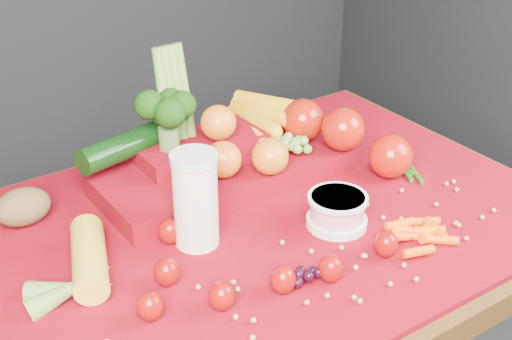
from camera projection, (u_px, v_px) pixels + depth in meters
table at (262, 263)px, 1.36m from camera, size 1.10×0.80×0.75m
red_cloth at (262, 219)px, 1.32m from camera, size 1.05×0.75×0.01m
milk_glass at (195, 197)px, 1.19m from camera, size 0.08×0.08×0.17m
yogurt_bowl at (337, 210)px, 1.27m from camera, size 0.11×0.11×0.06m
strawberry_scatter at (245, 269)px, 1.13m from camera, size 0.44×0.28×0.05m
dark_grape_cluster at (303, 273)px, 1.14m from camera, size 0.06×0.05×0.03m
soybean_scatter at (332, 268)px, 1.17m from camera, size 0.84×0.24×0.01m
corn_ear at (76, 279)px, 1.11m from camera, size 0.23×0.26×0.06m
potato at (23, 207)px, 1.28m from camera, size 0.10×0.07×0.07m
baby_carrot_pile at (418, 233)px, 1.23m from camera, size 0.18×0.17×0.03m
green_bean_pile at (404, 165)px, 1.48m from camera, size 0.14×0.12×0.01m
produce_mound at (241, 150)px, 1.42m from camera, size 0.60×0.36×0.27m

